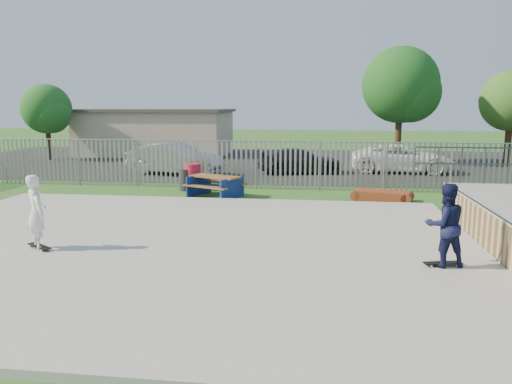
# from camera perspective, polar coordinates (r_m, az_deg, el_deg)

# --- Properties ---
(ground) EXTENTS (120.00, 120.00, 0.00)m
(ground) POSITION_cam_1_polar(r_m,az_deg,el_deg) (12.46, -10.11, -6.36)
(ground) COLOR #2B6121
(ground) RESTS_ON ground
(concrete_slab) EXTENTS (15.00, 12.00, 0.15)m
(concrete_slab) POSITION_cam_1_polar(r_m,az_deg,el_deg) (12.44, -10.12, -6.03)
(concrete_slab) COLOR #9A9A95
(concrete_slab) RESTS_ON ground
(fence) EXTENTS (26.04, 16.02, 2.00)m
(fence) POSITION_cam_1_polar(r_m,az_deg,el_deg) (16.38, -2.04, 1.27)
(fence) COLOR gray
(fence) RESTS_ON ground
(picnic_table) EXTENTS (2.40, 2.23, 0.81)m
(picnic_table) POSITION_cam_1_polar(r_m,az_deg,el_deg) (19.09, -4.69, 0.68)
(picnic_table) COLOR brown
(picnic_table) RESTS_ON ground
(funbox) EXTENTS (2.00, 1.39, 0.36)m
(funbox) POSITION_cam_1_polar(r_m,az_deg,el_deg) (18.84, 14.22, -0.42)
(funbox) COLOR maroon
(funbox) RESTS_ON ground
(trash_bin_red) EXTENTS (0.66, 0.66, 1.10)m
(trash_bin_red) POSITION_cam_1_polar(r_m,az_deg,el_deg) (20.64, -7.23, 1.72)
(trash_bin_red) COLOR #B61C32
(trash_bin_red) RESTS_ON ground
(trash_bin_grey) EXTENTS (0.53, 0.53, 0.88)m
(trash_bin_grey) POSITION_cam_1_polar(r_m,az_deg,el_deg) (20.65, -8.02, 1.40)
(trash_bin_grey) COLOR #272629
(trash_bin_grey) RESTS_ON ground
(parking_lot) EXTENTS (40.00, 18.00, 0.02)m
(parking_lot) POSITION_cam_1_polar(r_m,az_deg,el_deg) (30.80, 0.58, 3.46)
(parking_lot) COLOR black
(parking_lot) RESTS_ON ground
(car_silver) EXTENTS (5.04, 2.70, 1.58)m
(car_silver) POSITION_cam_1_polar(r_m,az_deg,el_deg) (25.34, -9.30, 3.76)
(car_silver) COLOR #A6A7AB
(car_silver) RESTS_ON parking_lot
(car_dark) EXTENTS (4.64, 2.70, 1.26)m
(car_dark) POSITION_cam_1_polar(r_m,az_deg,el_deg) (25.61, 5.04, 3.56)
(car_dark) COLOR black
(car_dark) RESTS_ON parking_lot
(car_white) EXTENTS (5.35, 2.70, 1.45)m
(car_white) POSITION_cam_1_polar(r_m,az_deg,el_deg) (26.94, 16.35, 3.71)
(car_white) COLOR white
(car_white) RESTS_ON parking_lot
(building) EXTENTS (10.40, 6.40, 3.20)m
(building) POSITION_cam_1_polar(r_m,az_deg,el_deg) (36.37, -11.34, 6.78)
(building) COLOR beige
(building) RESTS_ON ground
(tree_left) EXTENTS (3.10, 3.10, 4.79)m
(tree_left) POSITION_cam_1_polar(r_m,az_deg,el_deg) (34.39, -22.83, 8.73)
(tree_left) COLOR #432A1A
(tree_left) RESTS_ON ground
(tree_mid) EXTENTS (4.43, 4.43, 6.84)m
(tree_mid) POSITION_cam_1_polar(r_m,az_deg,el_deg) (30.87, 16.19, 11.64)
(tree_mid) COLOR #47301C
(tree_mid) RESTS_ON ground
(tree_right) EXTENTS (3.57, 3.57, 5.51)m
(tree_right) POSITION_cam_1_polar(r_m,az_deg,el_deg) (33.18, 27.16, 9.24)
(tree_right) COLOR #432F1A
(tree_right) RESTS_ON ground
(skateboard_a) EXTENTS (0.82, 0.38, 0.08)m
(skateboard_a) POSITION_cam_1_polar(r_m,az_deg,el_deg) (11.19, 20.54, -7.71)
(skateboard_a) COLOR black
(skateboard_a) RESTS_ON concrete_slab
(skateboard_b) EXTENTS (0.78, 0.61, 0.08)m
(skateboard_b) POSITION_cam_1_polar(r_m,az_deg,el_deg) (12.75, -23.54, -5.79)
(skateboard_b) COLOR black
(skateboard_b) RESTS_ON concrete_slab
(skater_navy) EXTENTS (0.98, 0.84, 1.74)m
(skater_navy) POSITION_cam_1_polar(r_m,az_deg,el_deg) (10.98, 20.81, -3.56)
(skater_navy) COLOR #13183D
(skater_navy) RESTS_ON concrete_slab
(skater_white) EXTENTS (0.75, 0.74, 1.74)m
(skater_white) POSITION_cam_1_polar(r_m,az_deg,el_deg) (12.56, -23.80, -2.12)
(skater_white) COLOR white
(skater_white) RESTS_ON concrete_slab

